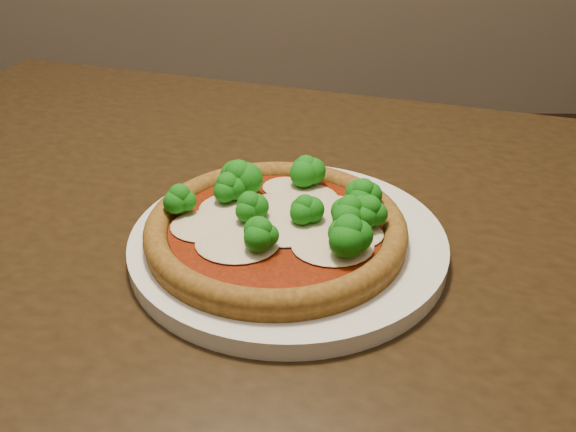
{
  "coord_description": "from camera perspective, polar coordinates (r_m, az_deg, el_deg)",
  "views": [
    {
      "loc": [
        0.31,
        -0.72,
        1.11
      ],
      "look_at": [
        0.31,
        -0.2,
        0.79
      ],
      "focal_mm": 40.0,
      "sensor_mm": 36.0,
      "label": 1
    }
  ],
  "objects": [
    {
      "name": "plate",
      "position": [
        0.63,
        -0.0,
        -2.4
      ],
      "size": [
        0.31,
        0.31,
        0.02
      ],
      "primitive_type": "cylinder",
      "color": "silver",
      "rests_on": "dining_table"
    },
    {
      "name": "pizza",
      "position": [
        0.62,
        -0.71,
        -0.58
      ],
      "size": [
        0.25,
        0.25,
        0.06
      ],
      "rotation": [
        0.0,
        0.0,
        -0.19
      ],
      "color": "brown",
      "rests_on": "plate"
    },
    {
      "name": "dining_table",
      "position": [
        0.76,
        -4.47,
        -6.37
      ],
      "size": [
        1.29,
        1.07,
        0.75
      ],
      "rotation": [
        0.0,
        0.0,
        -0.3
      ],
      "color": "black",
      "rests_on": "floor"
    }
  ]
}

